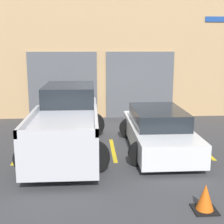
% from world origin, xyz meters
% --- Properties ---
extents(ground_plane, '(28.00, 28.00, 0.00)m').
position_xyz_m(ground_plane, '(0.00, 0.00, 0.00)').
color(ground_plane, '#3D3D3F').
extents(shophouse_building, '(17.28, 0.68, 5.67)m').
position_xyz_m(shophouse_building, '(-0.00, 3.29, 2.80)').
color(shophouse_building, tan).
rests_on(shophouse_building, ground).
extents(pickup_truck, '(2.41, 5.42, 1.86)m').
position_xyz_m(pickup_truck, '(-1.40, -1.25, 0.88)').
color(pickup_truck, silver).
rests_on(pickup_truck, ground).
extents(sedan_white, '(2.16, 4.29, 1.26)m').
position_xyz_m(sedan_white, '(1.40, -1.50, 0.60)').
color(sedan_white, white).
rests_on(sedan_white, ground).
extents(parking_stripe_far_left, '(0.12, 2.20, 0.01)m').
position_xyz_m(parking_stripe_far_left, '(-2.80, -1.53, 0.00)').
color(parking_stripe_far_left, gold).
rests_on(parking_stripe_far_left, ground).
extents(parking_stripe_left, '(0.12, 2.20, 0.01)m').
position_xyz_m(parking_stripe_left, '(0.00, -1.53, 0.00)').
color(parking_stripe_left, gold).
rests_on(parking_stripe_left, ground).
extents(parking_stripe_centre, '(0.12, 2.20, 0.01)m').
position_xyz_m(parking_stripe_centre, '(2.80, -1.53, 0.00)').
color(parking_stripe_centre, gold).
rests_on(parking_stripe_centre, ground).
extents(traffic_cone, '(0.47, 0.47, 0.55)m').
position_xyz_m(traffic_cone, '(1.54, -5.26, 0.25)').
color(traffic_cone, black).
rests_on(traffic_cone, ground).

